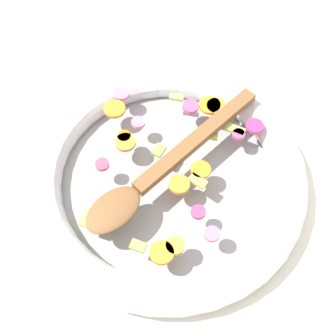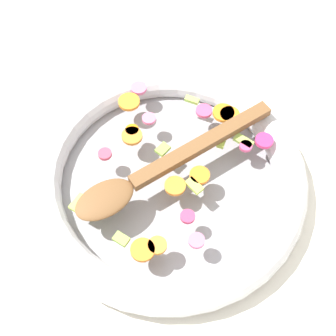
# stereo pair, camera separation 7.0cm
# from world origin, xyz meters

# --- Properties ---
(ground_plane) EXTENTS (4.00, 4.00, 0.00)m
(ground_plane) POSITION_xyz_m (0.00, 0.00, 0.00)
(ground_plane) COLOR silver
(skillet) EXTENTS (0.43, 0.43, 0.05)m
(skillet) POSITION_xyz_m (0.00, 0.00, 0.02)
(skillet) COLOR gray
(skillet) RESTS_ON ground_plane
(chopped_vegetables) EXTENTS (0.27, 0.31, 0.01)m
(chopped_vegetables) POSITION_xyz_m (-0.00, -0.02, 0.05)
(chopped_vegetables) COLOR orange
(chopped_vegetables) RESTS_ON skillet
(wooden_spoon) EXTENTS (0.25, 0.29, 0.01)m
(wooden_spoon) POSITION_xyz_m (0.01, 0.01, 0.06)
(wooden_spoon) COLOR brown
(wooden_spoon) RESTS_ON chopped_vegetables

